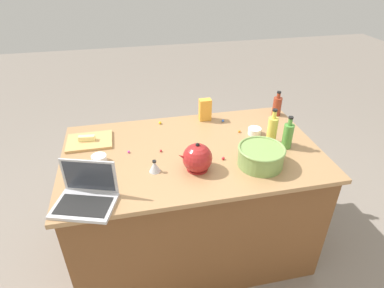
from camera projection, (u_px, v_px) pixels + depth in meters
The scene contains 22 objects.
ground_plane at pixel (192, 243), 2.62m from camera, with size 12.00×12.00×0.00m, color slate.
island_counter at pixel (192, 201), 2.38m from camera, with size 1.69×1.01×0.90m.
laptop at pixel (86, 195), 1.69m from camera, with size 0.36×0.31×0.22m.
mixing_bowl_large at pixel (261, 156), 1.97m from camera, with size 0.29×0.29×0.13m.
bottle_oil at pixel (272, 130), 2.17m from camera, with size 0.07×0.07×0.25m.
bottle_olive at pixel (288, 135), 2.13m from camera, with size 0.07×0.07×0.23m.
bottle_soy at pixel (277, 106), 2.55m from camera, with size 0.07×0.07×0.20m.
kettle at pixel (197, 158), 1.93m from camera, with size 0.21×0.18×0.20m.
cutting_board at pixel (90, 141), 2.23m from camera, with size 0.30×0.23×0.02m, color tan.
butter_stick_left at pixel (87, 138), 2.21m from camera, with size 0.11×0.04×0.04m, color #F4E58C.
ramekin_small at pixel (99, 159), 2.02m from camera, with size 0.09×0.09×0.05m, color white.
ramekin_medium at pixel (255, 131), 2.32m from camera, with size 0.09×0.09×0.05m, color white.
kitchen_timer at pixel (155, 166), 1.93m from camera, with size 0.07×0.07×0.08m.
candy_bag at pixel (205, 110), 2.47m from camera, with size 0.09×0.06×0.17m, color gold.
candy_0 at pixel (105, 167), 1.97m from camera, with size 0.02×0.02×0.02m, color blue.
candy_1 at pixel (223, 158), 2.05m from camera, with size 0.02×0.02×0.02m, color red.
candy_2 at pixel (161, 151), 2.13m from camera, with size 0.02×0.02×0.02m, color red.
candy_3 at pixel (223, 121), 2.48m from camera, with size 0.02×0.02×0.02m, color blue.
candy_4 at pixel (279, 157), 2.07m from camera, with size 0.02×0.02×0.02m, color orange.
candy_5 at pixel (239, 131), 2.34m from camera, with size 0.02×0.02×0.02m, color orange.
candy_6 at pixel (129, 152), 2.12m from camera, with size 0.02×0.02×0.02m, color #CC3399.
candy_8 at pixel (160, 123), 2.45m from camera, with size 0.02×0.02×0.02m, color yellow.
Camera 1 is at (0.38, 1.76, 2.07)m, focal length 30.18 mm.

